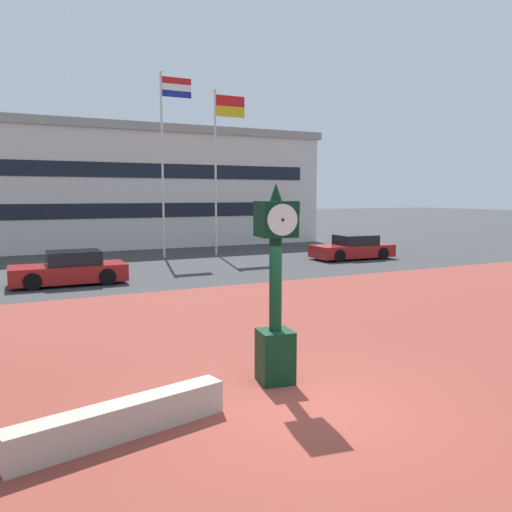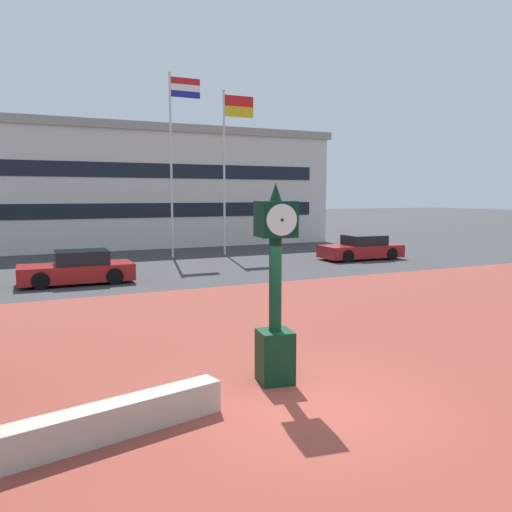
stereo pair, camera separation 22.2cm
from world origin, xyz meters
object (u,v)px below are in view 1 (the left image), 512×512
(car_street_near, at_px, (353,248))
(flagpole_secondary, at_px, (220,155))
(flagpole_primary, at_px, (166,148))
(civic_building, at_px, (95,188))
(car_street_mid, at_px, (70,270))
(street_clock, at_px, (275,293))

(car_street_near, height_order, flagpole_secondary, flagpole_secondary)
(flagpole_primary, relative_size, civic_building, 0.34)
(car_street_near, distance_m, flagpole_secondary, 9.03)
(car_street_near, bearing_deg, civic_building, 34.76)
(flagpole_secondary, xyz_separation_m, civic_building, (-4.81, 11.72, -1.69))
(flagpole_primary, bearing_deg, car_street_mid, -131.60)
(street_clock, xyz_separation_m, civic_building, (2.29, 31.08, 2.28))
(car_street_mid, height_order, flagpole_secondary, flagpole_secondary)
(civic_building, bearing_deg, flagpole_secondary, -67.67)
(street_clock, xyz_separation_m, flagpole_secondary, (7.10, 19.37, 3.96))
(car_street_mid, height_order, flagpole_primary, flagpole_primary)
(civic_building, bearing_deg, car_street_near, -58.38)
(flagpole_secondary, relative_size, civic_building, 0.31)
(car_street_near, bearing_deg, car_street_mid, 99.40)
(street_clock, height_order, civic_building, civic_building)
(street_clock, relative_size, civic_building, 0.12)
(flagpole_primary, bearing_deg, civic_building, 98.24)
(car_street_mid, relative_size, flagpole_secondary, 0.46)
(civic_building, bearing_deg, car_street_mid, -102.92)
(street_clock, bearing_deg, car_street_mid, 107.51)
(car_street_mid, xyz_separation_m, flagpole_primary, (5.91, 6.66, 5.29))
(car_street_mid, bearing_deg, flagpole_secondary, -52.07)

